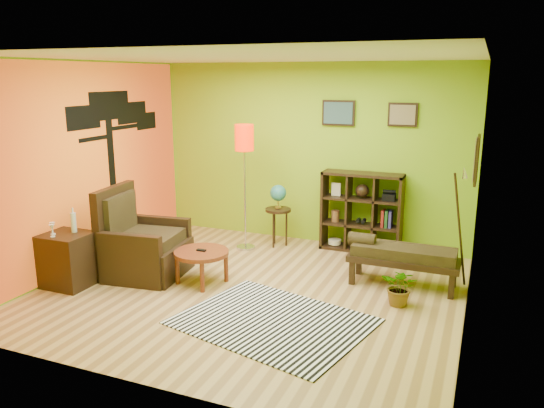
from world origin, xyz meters
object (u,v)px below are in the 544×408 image
at_px(coffee_table, 201,255).
at_px(cube_shelf, 362,212).
at_px(side_cabinet, 68,259).
at_px(globe_table, 278,200).
at_px(armchair, 141,248).
at_px(potted_plant, 400,291).
at_px(floor_lamp, 244,149).
at_px(bench, 401,255).

bearing_deg(coffee_table, cube_shelf, 52.10).
distance_m(side_cabinet, cube_shelf, 4.17).
bearing_deg(side_cabinet, globe_table, 53.38).
height_order(armchair, potted_plant, armchair).
bearing_deg(floor_lamp, bench, -13.79).
distance_m(cube_shelf, potted_plant, 2.03).
bearing_deg(coffee_table, globe_table, 79.22).
xyz_separation_m(floor_lamp, potted_plant, (2.54, -1.21, -1.36)).
distance_m(globe_table, cube_shelf, 1.29).
bearing_deg(potted_plant, bench, 100.01).
distance_m(floor_lamp, bench, 2.75).
relative_size(coffee_table, cube_shelf, 0.58).
bearing_deg(cube_shelf, bench, -56.98).
distance_m(armchair, cube_shelf, 3.26).
bearing_deg(floor_lamp, potted_plant, -25.51).
bearing_deg(bench, side_cabinet, -157.73).
bearing_deg(armchair, floor_lamp, 61.15).
height_order(armchair, globe_table, armchair).
relative_size(globe_table, potted_plant, 2.11).
relative_size(armchair, cube_shelf, 0.98).
relative_size(side_cabinet, floor_lamp, 0.52).
relative_size(floor_lamp, bench, 1.37).
xyz_separation_m(side_cabinet, globe_table, (1.86, 2.50, 0.39)).
xyz_separation_m(coffee_table, armchair, (-0.90, -0.03, -0.01)).
height_order(coffee_table, floor_lamp, floor_lamp).
bearing_deg(armchair, cube_shelf, 39.78).
height_order(cube_shelf, potted_plant, cube_shelf).
relative_size(coffee_table, side_cabinet, 0.70).
height_order(side_cabinet, floor_lamp, floor_lamp).
bearing_deg(bench, coffee_table, -159.58).
bearing_deg(coffee_table, floor_lamp, 92.80).
bearing_deg(side_cabinet, bench, 22.27).
distance_m(armchair, bench, 3.38).
height_order(floor_lamp, cube_shelf, floor_lamp).
bearing_deg(armchair, globe_table, 55.70).
bearing_deg(globe_table, coffee_table, -100.78).
distance_m(floor_lamp, globe_table, 0.96).
height_order(armchair, side_cabinet, armchair).
bearing_deg(potted_plant, coffee_table, -173.92).
bearing_deg(potted_plant, globe_table, 144.29).
bearing_deg(cube_shelf, coffee_table, -127.90).
height_order(globe_table, potted_plant, globe_table).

